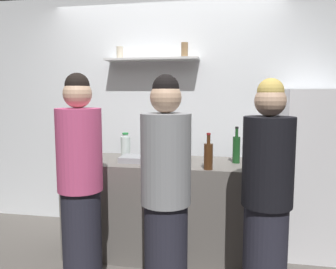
{
  "coord_description": "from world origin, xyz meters",
  "views": [
    {
      "loc": [
        0.72,
        -2.48,
        1.51
      ],
      "look_at": [
        0.16,
        0.52,
        1.14
      ],
      "focal_mm": 35.87,
      "sensor_mm": 36.0,
      "label": 1
    }
  ],
  "objects_px": {
    "refrigerator": "(317,172)",
    "person_grey_hoodie": "(166,198)",
    "wine_bottle_green_glass": "(236,149)",
    "baking_pan": "(139,159)",
    "water_bottle_plastic": "(126,146)",
    "person_blonde": "(267,200)",
    "wine_bottle_amber_glass": "(208,155)",
    "utensil_holder": "(180,159)",
    "person_pink_top": "(80,185)"
  },
  "relations": [
    {
      "from": "refrigerator",
      "to": "baking_pan",
      "type": "bearing_deg",
      "value": -166.75
    },
    {
      "from": "refrigerator",
      "to": "person_blonde",
      "type": "relative_size",
      "value": 0.96
    },
    {
      "from": "wine_bottle_green_glass",
      "to": "person_blonde",
      "type": "height_order",
      "value": "person_blonde"
    },
    {
      "from": "refrigerator",
      "to": "person_pink_top",
      "type": "relative_size",
      "value": 0.93
    },
    {
      "from": "refrigerator",
      "to": "wine_bottle_amber_glass",
      "type": "distance_m",
      "value": 1.18
    },
    {
      "from": "refrigerator",
      "to": "utensil_holder",
      "type": "xyz_separation_m",
      "value": [
        -1.24,
        -0.49,
        0.18
      ]
    },
    {
      "from": "utensil_holder",
      "to": "wine_bottle_amber_glass",
      "type": "distance_m",
      "value": 0.28
    },
    {
      "from": "person_blonde",
      "to": "baking_pan",
      "type": "bearing_deg",
      "value": -154.37
    },
    {
      "from": "wine_bottle_amber_glass",
      "to": "wine_bottle_green_glass",
      "type": "bearing_deg",
      "value": 53.61
    },
    {
      "from": "baking_pan",
      "to": "person_grey_hoodie",
      "type": "xyz_separation_m",
      "value": [
        0.4,
        -0.77,
        -0.11
      ]
    },
    {
      "from": "refrigerator",
      "to": "person_grey_hoodie",
      "type": "height_order",
      "value": "person_grey_hoodie"
    },
    {
      "from": "baking_pan",
      "to": "utensil_holder",
      "type": "height_order",
      "value": "utensil_holder"
    },
    {
      "from": "wine_bottle_amber_glass",
      "to": "person_grey_hoodie",
      "type": "bearing_deg",
      "value": -114.07
    },
    {
      "from": "wine_bottle_green_glass",
      "to": "baking_pan",
      "type": "bearing_deg",
      "value": -173.59
    },
    {
      "from": "refrigerator",
      "to": "person_grey_hoodie",
      "type": "relative_size",
      "value": 0.95
    },
    {
      "from": "baking_pan",
      "to": "wine_bottle_amber_glass",
      "type": "height_order",
      "value": "wine_bottle_amber_glass"
    },
    {
      "from": "person_grey_hoodie",
      "to": "person_pink_top",
      "type": "xyz_separation_m",
      "value": [
        -0.69,
        0.15,
        0.02
      ]
    },
    {
      "from": "utensil_holder",
      "to": "water_bottle_plastic",
      "type": "height_order",
      "value": "water_bottle_plastic"
    },
    {
      "from": "baking_pan",
      "to": "person_grey_hoodie",
      "type": "distance_m",
      "value": 0.87
    },
    {
      "from": "baking_pan",
      "to": "water_bottle_plastic",
      "type": "xyz_separation_m",
      "value": [
        -0.2,
        0.21,
        0.08
      ]
    },
    {
      "from": "water_bottle_plastic",
      "to": "person_blonde",
      "type": "distance_m",
      "value": 1.55
    },
    {
      "from": "wine_bottle_green_glass",
      "to": "water_bottle_plastic",
      "type": "xyz_separation_m",
      "value": [
        -1.07,
        0.11,
        -0.02
      ]
    },
    {
      "from": "person_grey_hoodie",
      "to": "person_blonde",
      "type": "relative_size",
      "value": 1.02
    },
    {
      "from": "wine_bottle_amber_glass",
      "to": "person_pink_top",
      "type": "distance_m",
      "value": 1.04
    },
    {
      "from": "baking_pan",
      "to": "water_bottle_plastic",
      "type": "relative_size",
      "value": 1.41
    },
    {
      "from": "person_grey_hoodie",
      "to": "water_bottle_plastic",
      "type": "bearing_deg",
      "value": -37.35
    },
    {
      "from": "refrigerator",
      "to": "water_bottle_plastic",
      "type": "xyz_separation_m",
      "value": [
        -1.84,
        -0.18,
        0.22
      ]
    },
    {
      "from": "person_grey_hoodie",
      "to": "person_blonde",
      "type": "xyz_separation_m",
      "value": [
        0.67,
        0.12,
        -0.01
      ]
    },
    {
      "from": "refrigerator",
      "to": "wine_bottle_amber_glass",
      "type": "bearing_deg",
      "value": -148.85
    },
    {
      "from": "wine_bottle_green_glass",
      "to": "utensil_holder",
      "type": "bearing_deg",
      "value": -156.76
    },
    {
      "from": "wine_bottle_green_glass",
      "to": "person_grey_hoodie",
      "type": "xyz_separation_m",
      "value": [
        -0.48,
        -0.87,
        -0.21
      ]
    },
    {
      "from": "wine_bottle_amber_glass",
      "to": "person_grey_hoodie",
      "type": "relative_size",
      "value": 0.18
    },
    {
      "from": "wine_bottle_amber_glass",
      "to": "water_bottle_plastic",
      "type": "xyz_separation_m",
      "value": [
        -0.84,
        0.42,
        -0.01
      ]
    },
    {
      "from": "wine_bottle_green_glass",
      "to": "refrigerator",
      "type": "bearing_deg",
      "value": 20.66
    },
    {
      "from": "person_blonde",
      "to": "utensil_holder",
      "type": "bearing_deg",
      "value": -162.04
    },
    {
      "from": "person_grey_hoodie",
      "to": "refrigerator",
      "type": "bearing_deg",
      "value": -115.74
    },
    {
      "from": "person_grey_hoodie",
      "to": "wine_bottle_green_glass",
      "type": "bearing_deg",
      "value": -97.57
    },
    {
      "from": "refrigerator",
      "to": "water_bottle_plastic",
      "type": "bearing_deg",
      "value": -174.39
    },
    {
      "from": "baking_pan",
      "to": "person_pink_top",
      "type": "distance_m",
      "value": 0.69
    },
    {
      "from": "wine_bottle_amber_glass",
      "to": "baking_pan",
      "type": "bearing_deg",
      "value": 161.63
    },
    {
      "from": "baking_pan",
      "to": "wine_bottle_green_glass",
      "type": "distance_m",
      "value": 0.89
    },
    {
      "from": "person_blonde",
      "to": "person_grey_hoodie",
      "type": "bearing_deg",
      "value": -113.13
    },
    {
      "from": "wine_bottle_green_glass",
      "to": "person_grey_hoodie",
      "type": "distance_m",
      "value": 1.01
    },
    {
      "from": "baking_pan",
      "to": "wine_bottle_amber_glass",
      "type": "xyz_separation_m",
      "value": [
        0.65,
        -0.21,
        0.09
      ]
    },
    {
      "from": "refrigerator",
      "to": "wine_bottle_green_glass",
      "type": "bearing_deg",
      "value": -159.34
    },
    {
      "from": "utensil_holder",
      "to": "baking_pan",
      "type": "bearing_deg",
      "value": 164.95
    },
    {
      "from": "refrigerator",
      "to": "baking_pan",
      "type": "xyz_separation_m",
      "value": [
        -1.64,
        -0.39,
        0.14
      ]
    },
    {
      "from": "utensil_holder",
      "to": "person_grey_hoodie",
      "type": "distance_m",
      "value": 0.68
    },
    {
      "from": "person_grey_hoodie",
      "to": "person_pink_top",
      "type": "relative_size",
      "value": 0.98
    },
    {
      "from": "wine_bottle_green_glass",
      "to": "person_grey_hoodie",
      "type": "height_order",
      "value": "person_grey_hoodie"
    }
  ]
}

